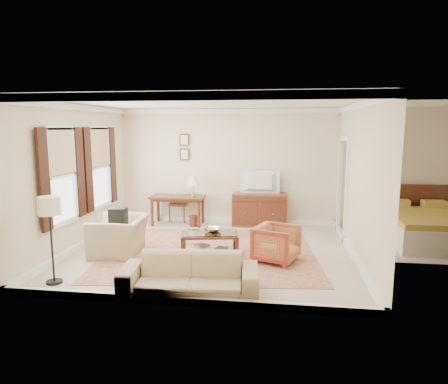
% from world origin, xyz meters
% --- Properties ---
extents(room_shell, '(5.51, 5.01, 2.91)m').
position_xyz_m(room_shell, '(0.00, 0.00, 2.47)').
color(room_shell, beige).
rests_on(room_shell, ground).
extents(annex_bedroom, '(3.00, 2.70, 2.90)m').
position_xyz_m(annex_bedroom, '(4.49, 1.15, 0.34)').
color(annex_bedroom, beige).
rests_on(annex_bedroom, ground).
extents(window_front, '(0.12, 1.56, 1.80)m').
position_xyz_m(window_front, '(-2.70, -0.70, 1.55)').
color(window_front, '#CCB284').
rests_on(window_front, room_shell).
extents(window_rear, '(0.12, 1.56, 1.80)m').
position_xyz_m(window_rear, '(-2.70, 0.90, 1.55)').
color(window_rear, '#CCB284').
rests_on(window_rear, room_shell).
extents(doorway, '(0.10, 1.12, 2.25)m').
position_xyz_m(doorway, '(2.71, 1.50, 1.08)').
color(doorway, white).
rests_on(doorway, room_shell).
extents(rug, '(4.38, 3.86, 0.01)m').
position_xyz_m(rug, '(-0.04, -0.10, 0.01)').
color(rug, maroon).
rests_on(rug, room_shell).
extents(writing_desk, '(1.34, 0.67, 0.73)m').
position_xyz_m(writing_desk, '(-1.22, 2.06, 0.62)').
color(writing_desk, '#522617').
rests_on(writing_desk, room_shell).
extents(desk_chair, '(0.47, 0.47, 1.05)m').
position_xyz_m(desk_chair, '(-1.29, 2.41, 0.53)').
color(desk_chair, brown).
rests_on(desk_chair, room_shell).
extents(desk_lamp, '(0.32, 0.32, 0.50)m').
position_xyz_m(desk_lamp, '(-0.82, 2.06, 0.98)').
color(desk_lamp, silver).
rests_on(desk_lamp, writing_desk).
extents(framed_prints, '(0.25, 0.04, 0.68)m').
position_xyz_m(framed_prints, '(-1.12, 2.47, 1.94)').
color(framed_prints, '#522617').
rests_on(framed_prints, room_shell).
extents(sideboard, '(1.33, 0.51, 0.82)m').
position_xyz_m(sideboard, '(0.83, 2.21, 0.41)').
color(sideboard, brown).
rests_on(sideboard, room_shell).
extents(tv, '(0.93, 0.53, 0.12)m').
position_xyz_m(tv, '(0.83, 2.19, 1.29)').
color(tv, black).
rests_on(tv, sideboard).
extents(coffee_table, '(1.17, 0.81, 0.45)m').
position_xyz_m(coffee_table, '(-0.00, -0.26, 0.35)').
color(coffee_table, '#522617').
rests_on(coffee_table, room_shell).
extents(fruit_bowl, '(0.42, 0.42, 0.10)m').
position_xyz_m(fruit_bowl, '(0.06, -0.16, 0.51)').
color(fruit_bowl, silver).
rests_on(fruit_bowl, coffee_table).
extents(book_a, '(0.22, 0.23, 0.38)m').
position_xyz_m(book_a, '(-0.24, -0.27, 0.18)').
color(book_a, brown).
rests_on(book_a, coffee_table).
extents(book_b, '(0.27, 0.11, 0.38)m').
position_xyz_m(book_b, '(0.13, -0.32, 0.17)').
color(book_b, brown).
rests_on(book_b, coffee_table).
extents(striped_armchair, '(0.89, 0.92, 0.74)m').
position_xyz_m(striped_armchair, '(1.27, -0.45, 0.37)').
color(striped_armchair, maroon).
rests_on(striped_armchair, room_shell).
extents(club_armchair, '(0.79, 1.15, 0.97)m').
position_xyz_m(club_armchair, '(-1.76, -0.39, 0.48)').
color(club_armchair, tan).
rests_on(club_armchair, room_shell).
extents(backpack, '(0.27, 0.35, 0.40)m').
position_xyz_m(backpack, '(-1.77, -0.37, 0.73)').
color(backpack, black).
rests_on(backpack, club_armchair).
extents(sofa, '(2.05, 0.76, 0.78)m').
position_xyz_m(sofa, '(0.02, -2.09, 0.39)').
color(sofa, tan).
rests_on(sofa, room_shell).
extents(floor_lamp, '(0.34, 0.34, 1.39)m').
position_xyz_m(floor_lamp, '(-2.20, -1.96, 1.15)').
color(floor_lamp, black).
rests_on(floor_lamp, room_shell).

